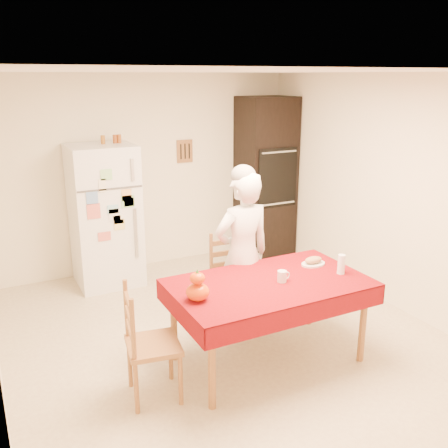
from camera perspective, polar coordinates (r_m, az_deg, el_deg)
floor at (r=5.03m, az=0.03°, el=-12.77°), size 4.50×4.50×0.00m
room_shell at (r=4.46m, az=0.02°, el=5.71°), size 4.02×4.52×2.51m
refrigerator at (r=6.15m, az=-13.45°, el=0.92°), size 0.75×0.74×1.70m
oven_cabinet at (r=6.99m, az=4.77°, el=5.31°), size 0.70×0.62×2.20m
dining_table at (r=4.37m, az=5.17°, el=-7.41°), size 1.70×1.00×0.76m
chair_far at (r=5.11m, az=0.88°, el=-5.91°), size 0.44×0.42×0.95m
chair_left at (r=4.00m, az=-9.05°, el=-12.95°), size 0.46×0.48×0.95m
seated_woman at (r=4.79m, az=2.13°, el=-3.55°), size 0.61×0.41×1.63m
coffee_mug at (r=4.33m, az=6.65°, el=-5.96°), size 0.08×0.08×0.10m
pumpkin_lower at (r=3.96m, az=-3.03°, el=-7.76°), size 0.19×0.19×0.14m
pumpkin_upper at (r=3.92m, az=-3.06°, el=-6.21°), size 0.12×0.12×0.09m
wine_glass at (r=4.58m, az=13.26°, el=-4.49°), size 0.07×0.07×0.18m
bread_plate at (r=4.76m, az=10.15°, el=-4.52°), size 0.24×0.24×0.02m
bread_loaf at (r=4.75m, az=10.18°, el=-4.07°), size 0.18×0.10×0.06m
spice_jar_left at (r=6.04m, az=-13.67°, el=9.35°), size 0.05×0.05×0.10m
spice_jar_mid at (r=6.07m, az=-12.36°, el=9.47°), size 0.05×0.05×0.10m
spice_jar_right at (r=6.08m, az=-11.89°, el=9.52°), size 0.05×0.05×0.10m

